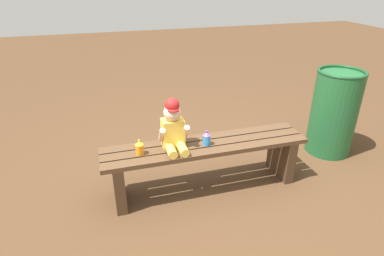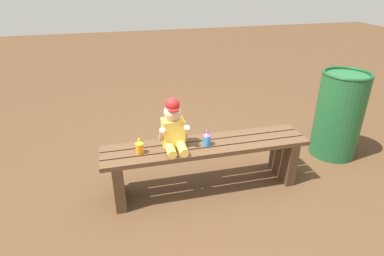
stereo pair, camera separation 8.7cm
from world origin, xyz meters
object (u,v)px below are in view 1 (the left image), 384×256
object	(u,v)px
sippy_cup_left	(139,147)
sippy_cup_right	(207,138)
trash_bin	(334,112)
child_figure	(173,127)
park_bench	(205,157)

from	to	relation	value
sippy_cup_left	sippy_cup_right	distance (m)	0.54
sippy_cup_right	trash_bin	size ratio (longest dim) A/B	0.15
child_figure	trash_bin	distance (m)	1.69
park_bench	trash_bin	bearing A→B (deg)	9.74
child_figure	sippy_cup_left	size ratio (longest dim) A/B	3.26
child_figure	trash_bin	bearing A→B (deg)	7.74
sippy_cup_left	trash_bin	world-z (taller)	trash_bin
park_bench	sippy_cup_left	bearing A→B (deg)	-177.94
park_bench	sippy_cup_left	world-z (taller)	sippy_cup_left
sippy_cup_right	child_figure	bearing A→B (deg)	172.73
child_figure	sippy_cup_right	world-z (taller)	child_figure
child_figure	trash_bin	world-z (taller)	trash_bin
sippy_cup_left	trash_bin	size ratio (longest dim) A/B	0.15
park_bench	child_figure	xyz separation A→B (m)	(-0.26, 0.01, 0.31)
sippy_cup_left	trash_bin	xyz separation A→B (m)	(1.94, 0.26, -0.06)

